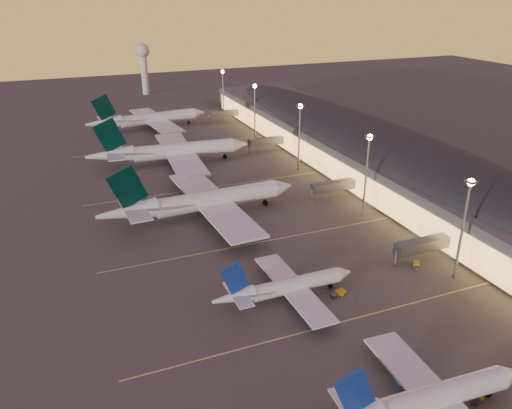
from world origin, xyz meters
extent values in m
plane|color=#3C3A38|center=(0.00, 0.00, 0.00)|extent=(700.00, 700.00, 0.00)
cylinder|color=silver|center=(3.82, -32.23, 3.65)|extent=(24.15, 5.27, 4.08)
cone|color=silver|center=(17.73, -32.93, 3.65)|extent=(4.07, 4.27, 4.08)
cube|color=silver|center=(2.66, -32.17, 2.94)|extent=(8.67, 34.68, 0.45)
cylinder|color=navy|center=(3.81, -24.66, 1.56)|extent=(5.56, 3.33, 3.06)
cube|color=navy|center=(-13.02, -31.39, 9.45)|extent=(7.50, 0.98, 8.86)
cylinder|color=black|center=(13.88, -32.73, 0.81)|extent=(0.34, 0.34, 1.61)
cylinder|color=black|center=(13.88, -32.73, 0.57)|extent=(1.18, 0.77, 1.14)
cylinder|color=black|center=(2.03, -29.28, 0.81)|extent=(0.34, 0.34, 1.61)
cylinder|color=black|center=(2.03, -29.28, 0.57)|extent=(1.18, 0.77, 1.14)
cylinder|color=silver|center=(-3.24, 7.33, 3.24)|extent=(21.33, 3.83, 3.63)
cone|color=silver|center=(9.13, 7.44, 3.24)|extent=(3.47, 3.66, 3.63)
cone|color=silver|center=(-18.69, 7.18, 3.70)|extent=(9.65, 3.72, 3.63)
cube|color=silver|center=(-4.27, 7.32, 2.61)|extent=(6.47, 30.59, 0.40)
cylinder|color=navy|center=(-3.64, 14.04, 1.39)|extent=(4.83, 2.76, 2.72)
cylinder|color=navy|center=(-3.52, 0.61, 1.39)|extent=(4.83, 2.76, 2.72)
cube|color=navy|center=(-18.21, 7.19, 8.40)|extent=(6.65, 0.61, 7.87)
cube|color=silver|center=(-17.52, 7.19, 4.24)|extent=(3.54, 11.02, 0.25)
cylinder|color=black|center=(5.71, 7.41, 0.72)|extent=(0.29, 0.29, 1.43)
cylinder|color=black|center=(5.71, 7.41, 0.51)|extent=(1.02, 0.64, 1.02)
cylinder|color=black|center=(-4.98, 9.85, 0.72)|extent=(0.29, 0.29, 1.43)
cylinder|color=black|center=(-4.98, 9.85, 0.51)|extent=(1.02, 0.64, 1.02)
cylinder|color=black|center=(-4.93, 4.77, 0.72)|extent=(0.29, 0.29, 1.43)
cylinder|color=black|center=(-4.93, 4.77, 0.51)|extent=(1.02, 0.64, 1.02)
cylinder|color=silver|center=(-5.52, 57.54, 5.27)|extent=(38.99, 7.93, 5.86)
cone|color=silver|center=(16.94, 58.75, 5.27)|extent=(6.55, 6.18, 5.86)
cone|color=silver|center=(-33.59, 56.03, 6.00)|extent=(17.78, 6.79, 5.86)
cube|color=silver|center=(-7.39, 57.44, 4.25)|extent=(14.27, 57.14, 0.64)
cylinder|color=#53555B|center=(-6.81, 69.94, 2.27)|extent=(8.97, 4.86, 4.39)
cylinder|color=#53555B|center=(-5.48, 45.07, 2.27)|extent=(8.97, 4.86, 4.39)
cube|color=black|center=(-32.72, 56.08, 13.57)|extent=(11.58, 1.50, 13.00)
cube|color=silver|center=(-31.47, 56.14, 6.88)|extent=(7.33, 20.69, 0.41)
cylinder|color=black|center=(10.72, 58.41, 1.17)|extent=(0.49, 0.49, 2.34)
cylinder|color=black|center=(10.72, 58.41, 0.82)|extent=(1.69, 1.11, 1.64)
cylinder|color=black|center=(-8.86, 61.47, 1.17)|extent=(0.49, 0.49, 2.34)
cylinder|color=black|center=(-8.86, 61.47, 0.82)|extent=(1.69, 1.11, 1.64)
cylinder|color=black|center=(-8.42, 53.28, 1.17)|extent=(0.49, 0.49, 2.34)
cylinder|color=black|center=(-8.42, 53.28, 0.82)|extent=(1.69, 1.11, 1.64)
cylinder|color=silver|center=(-2.59, 110.28, 5.43)|extent=(40.23, 8.55, 6.04)
cone|color=silver|center=(20.55, 108.82, 5.43)|extent=(6.81, 6.43, 6.04)
cone|color=silver|center=(-31.51, 112.12, 6.19)|extent=(18.38, 7.16, 6.04)
cube|color=silver|center=(-4.51, 110.41, 4.38)|extent=(15.26, 58.98, 0.66)
cylinder|color=#53555B|center=(-2.42, 123.14, 2.34)|extent=(9.28, 5.09, 4.53)
cylinder|color=#53555B|center=(-4.04, 97.51, 2.34)|extent=(9.28, 5.09, 4.53)
cube|color=black|center=(-30.61, 112.06, 13.99)|extent=(11.94, 1.66, 13.40)
cube|color=silver|center=(-29.32, 111.98, 7.09)|extent=(7.75, 21.38, 0.42)
cylinder|color=black|center=(14.15, 109.23, 1.21)|extent=(0.51, 0.51, 2.42)
cylinder|color=black|center=(14.15, 109.23, 0.85)|extent=(1.75, 1.16, 1.69)
cylinder|color=black|center=(-5.53, 114.71, 1.21)|extent=(0.51, 0.51, 2.42)
cylinder|color=black|center=(-5.53, 114.71, 0.85)|extent=(1.75, 1.16, 1.69)
cylinder|color=black|center=(-6.07, 106.27, 1.21)|extent=(0.51, 0.51, 2.42)
cylinder|color=black|center=(-6.07, 106.27, 0.85)|extent=(1.75, 1.16, 1.69)
cylinder|color=silver|center=(-0.47, 169.20, 5.14)|extent=(38.19, 10.07, 5.71)
cone|color=silver|center=(21.32, 171.76, 5.14)|extent=(6.72, 6.38, 5.71)
cone|color=silver|center=(-27.70, 166.01, 5.86)|extent=(17.61, 7.66, 5.71)
cube|color=silver|center=(-2.28, 168.99, 4.14)|extent=(17.32, 56.12, 0.63)
cylinder|color=#53555B|center=(-2.49, 181.20, 2.21)|extent=(8.97, 5.25, 4.28)
cylinder|color=#53555B|center=(0.34, 157.07, 2.21)|extent=(8.97, 5.25, 4.28)
cube|color=black|center=(-26.85, 166.11, 13.23)|extent=(11.29, 2.16, 12.68)
cube|color=silver|center=(-25.64, 166.25, 6.71)|extent=(8.37, 20.45, 0.40)
cylinder|color=black|center=(15.29, 171.05, 1.14)|extent=(0.51, 0.51, 2.28)
cylinder|color=black|center=(15.29, 171.05, 0.80)|extent=(1.70, 1.18, 1.60)
cylinder|color=black|center=(-3.96, 172.82, 1.14)|extent=(0.51, 0.51, 2.28)
cylinder|color=black|center=(-3.96, 172.82, 0.80)|extent=(1.70, 1.18, 1.60)
cylinder|color=black|center=(-3.03, 164.88, 1.14)|extent=(0.51, 0.51, 2.28)
cylinder|color=black|center=(-3.03, 164.88, 0.80)|extent=(1.70, 1.18, 1.60)
cube|color=#4A4B4F|center=(62.00, 72.50, 6.00)|extent=(40.00, 255.00, 12.00)
ellipsoid|color=black|center=(62.00, 72.50, 12.00)|extent=(39.00, 253.00, 10.92)
cube|color=#FAB859|center=(41.80, 72.50, 5.00)|extent=(0.40, 244.80, 8.00)
cube|color=#53555B|center=(34.00, 10.00, 4.50)|extent=(16.00, 3.20, 3.00)
cylinder|color=gray|center=(26.00, 10.00, 2.20)|extent=(0.70, 0.70, 4.40)
cube|color=#53555B|center=(34.00, 55.00, 4.50)|extent=(16.00, 3.20, 3.00)
cylinder|color=gray|center=(26.00, 55.00, 2.20)|extent=(0.70, 0.70, 4.40)
cube|color=#53555B|center=(34.00, 112.00, 4.50)|extent=(16.00, 3.20, 3.00)
cylinder|color=gray|center=(26.00, 112.00, 2.20)|extent=(0.70, 0.70, 4.40)
cube|color=#53555B|center=(34.00, 168.00, 4.50)|extent=(16.00, 3.20, 3.00)
cylinder|color=gray|center=(26.00, 168.00, 2.20)|extent=(0.70, 0.70, 4.40)
cylinder|color=gray|center=(36.00, 0.00, 12.50)|extent=(0.70, 0.70, 25.00)
cube|color=gray|center=(36.00, 0.00, 25.20)|extent=(2.20, 2.20, 0.50)
sphere|color=#FFC865|center=(36.00, 0.00, 25.00)|extent=(1.80, 1.80, 1.80)
cylinder|color=gray|center=(36.00, 40.00, 12.50)|extent=(0.70, 0.70, 25.00)
cube|color=gray|center=(36.00, 40.00, 25.20)|extent=(2.20, 2.20, 0.50)
sphere|color=#FFC865|center=(36.00, 40.00, 25.00)|extent=(1.80, 1.80, 1.80)
cylinder|color=gray|center=(36.00, 85.00, 12.50)|extent=(0.70, 0.70, 25.00)
cube|color=gray|center=(36.00, 85.00, 25.20)|extent=(2.20, 2.20, 0.50)
sphere|color=#FFC865|center=(36.00, 85.00, 25.00)|extent=(1.80, 1.80, 1.80)
cylinder|color=gray|center=(36.00, 130.00, 12.50)|extent=(0.70, 0.70, 25.00)
cube|color=gray|center=(36.00, 130.00, 25.20)|extent=(2.20, 2.20, 0.50)
sphere|color=#FFC865|center=(36.00, 130.00, 25.00)|extent=(1.80, 1.80, 1.80)
cylinder|color=gray|center=(36.00, 175.00, 12.50)|extent=(0.70, 0.70, 25.00)
cube|color=gray|center=(36.00, 175.00, 25.20)|extent=(2.20, 2.20, 0.50)
sphere|color=#FFC865|center=(36.00, 175.00, 25.00)|extent=(1.80, 1.80, 1.80)
cylinder|color=silver|center=(10.00, 260.00, 13.00)|extent=(4.40, 4.40, 26.00)
sphere|color=silver|center=(10.00, 260.00, 28.00)|extent=(9.00, 9.00, 9.00)
cube|color=#D8C659|center=(0.00, -5.00, 0.01)|extent=(90.00, 0.36, 0.00)
cube|color=#D8C659|center=(0.00, 35.00, 0.01)|extent=(90.00, 0.36, 0.00)
cube|color=#D8C659|center=(0.00, 80.00, 0.01)|extent=(90.00, 0.36, 0.00)
cube|color=#D8C659|center=(0.00, 135.00, 0.01)|extent=(90.00, 0.36, 0.00)
cube|color=gold|center=(12.16, -32.40, 0.56)|extent=(2.89, 2.48, 1.13)
cube|color=#53555B|center=(10.51, -33.24, 0.41)|extent=(1.88, 1.84, 0.82)
cylinder|color=black|center=(12.63, -31.30, 0.23)|extent=(0.49, 0.37, 0.45)
cylinder|color=black|center=(13.33, -32.67, 0.23)|extent=(0.49, 0.37, 0.45)
cylinder|color=black|center=(10.99, -32.13, 0.23)|extent=(0.49, 0.37, 0.45)
cylinder|color=black|center=(11.68, -33.50, 0.23)|extent=(0.49, 0.37, 0.45)
cube|color=gold|center=(6.33, 4.09, 0.56)|extent=(2.70, 2.01, 1.11)
cube|color=#53555B|center=(4.56, 3.69, 0.40)|extent=(1.67, 1.59, 0.81)
cylinder|color=black|center=(7.06, 5.03, 0.22)|extent=(0.47, 0.27, 0.45)
cylinder|color=black|center=(7.39, 3.55, 0.22)|extent=(0.47, 0.27, 0.45)
cylinder|color=black|center=(5.28, 4.63, 0.22)|extent=(0.47, 0.27, 0.45)
cylinder|color=black|center=(5.61, 3.15, 0.22)|extent=(0.47, 0.27, 0.45)
cube|color=gold|center=(31.16, 8.06, 0.51)|extent=(2.49, 2.62, 1.03)
cube|color=#53555B|center=(30.12, 6.74, 0.37)|extent=(1.76, 1.78, 0.75)
cylinder|color=black|center=(31.14, 9.15, 0.21)|extent=(0.39, 0.43, 0.41)
cylinder|color=black|center=(32.23, 8.28, 0.21)|extent=(0.39, 0.43, 0.41)
cylinder|color=black|center=(30.09, 7.84, 0.21)|extent=(0.39, 0.43, 0.41)
cylinder|color=black|center=(31.19, 6.97, 0.21)|extent=(0.39, 0.43, 0.41)
camera|label=1|loc=(-48.34, -78.83, 65.07)|focal=35.00mm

